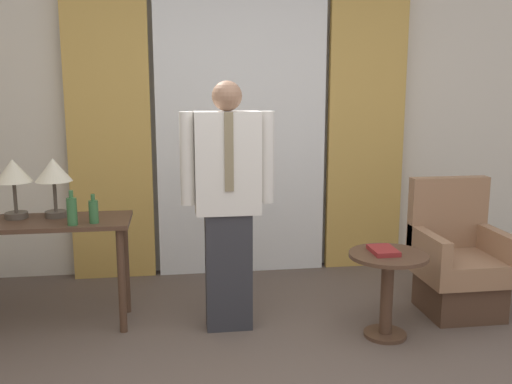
{
  "coord_description": "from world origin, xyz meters",
  "views": [
    {
      "loc": [
        -0.58,
        -2.26,
        1.64
      ],
      "look_at": [
        -0.07,
        1.23,
        0.96
      ],
      "focal_mm": 40.0,
      "sensor_mm": 36.0,
      "label": 1
    }
  ],
  "objects_px": {
    "desk": "(35,239)",
    "table_lamp_right": "(54,174)",
    "book": "(383,250)",
    "armchair": "(458,265)",
    "bottle_by_lamp": "(72,211)",
    "table_lamp_left": "(13,175)",
    "person": "(228,198)",
    "side_table": "(387,281)",
    "bottle_near_edge": "(94,211)"
  },
  "relations": [
    {
      "from": "desk",
      "to": "table_lamp_right",
      "type": "xyz_separation_m",
      "value": [
        0.13,
        0.09,
        0.42
      ]
    },
    {
      "from": "table_lamp_right",
      "to": "book",
      "type": "height_order",
      "value": "table_lamp_right"
    },
    {
      "from": "armchair",
      "to": "bottle_by_lamp",
      "type": "bearing_deg",
      "value": -179.82
    },
    {
      "from": "desk",
      "to": "table_lamp_left",
      "type": "relative_size",
      "value": 3.13
    },
    {
      "from": "desk",
      "to": "book",
      "type": "relative_size",
      "value": 5.63
    },
    {
      "from": "desk",
      "to": "bottle_by_lamp",
      "type": "distance_m",
      "value": 0.39
    },
    {
      "from": "person",
      "to": "bottle_by_lamp",
      "type": "bearing_deg",
      "value": 177.69
    },
    {
      "from": "table_lamp_left",
      "to": "book",
      "type": "distance_m",
      "value": 2.48
    },
    {
      "from": "table_lamp_left",
      "to": "table_lamp_right",
      "type": "distance_m",
      "value": 0.26
    },
    {
      "from": "desk",
      "to": "side_table",
      "type": "height_order",
      "value": "desk"
    },
    {
      "from": "person",
      "to": "book",
      "type": "height_order",
      "value": "person"
    },
    {
      "from": "armchair",
      "to": "book",
      "type": "bearing_deg",
      "value": -155.54
    },
    {
      "from": "table_lamp_left",
      "to": "side_table",
      "type": "relative_size",
      "value": 0.71
    },
    {
      "from": "table_lamp_left",
      "to": "table_lamp_right",
      "type": "xyz_separation_m",
      "value": [
        0.26,
        0.0,
        0.0
      ]
    },
    {
      "from": "table_lamp_left",
      "to": "armchair",
      "type": "bearing_deg",
      "value": -4.53
    },
    {
      "from": "table_lamp_left",
      "to": "book",
      "type": "bearing_deg",
      "value": -13.18
    },
    {
      "from": "table_lamp_right",
      "to": "bottle_near_edge",
      "type": "distance_m",
      "value": 0.41
    },
    {
      "from": "bottle_by_lamp",
      "to": "side_table",
      "type": "relative_size",
      "value": 0.4
    },
    {
      "from": "bottle_by_lamp",
      "to": "desk",
      "type": "bearing_deg",
      "value": 149.92
    },
    {
      "from": "table_lamp_right",
      "to": "book",
      "type": "distance_m",
      "value": 2.24
    },
    {
      "from": "desk",
      "to": "armchair",
      "type": "bearing_deg",
      "value": -2.97
    },
    {
      "from": "bottle_by_lamp",
      "to": "person",
      "type": "relative_size",
      "value": 0.14
    },
    {
      "from": "person",
      "to": "book",
      "type": "bearing_deg",
      "value": -15.21
    },
    {
      "from": "bottle_by_lamp",
      "to": "table_lamp_right",
      "type": "bearing_deg",
      "value": 120.58
    },
    {
      "from": "table_lamp_right",
      "to": "bottle_by_lamp",
      "type": "bearing_deg",
      "value": -59.42
    },
    {
      "from": "table_lamp_right",
      "to": "person",
      "type": "distance_m",
      "value": 1.19
    },
    {
      "from": "bottle_near_edge",
      "to": "desk",
      "type": "bearing_deg",
      "value": 163.0
    },
    {
      "from": "bottle_by_lamp",
      "to": "book",
      "type": "height_order",
      "value": "bottle_by_lamp"
    },
    {
      "from": "table_lamp_left",
      "to": "bottle_near_edge",
      "type": "distance_m",
      "value": 0.61
    },
    {
      "from": "side_table",
      "to": "bottle_near_edge",
      "type": "bearing_deg",
      "value": 168.99
    },
    {
      "from": "bottle_near_edge",
      "to": "person",
      "type": "height_order",
      "value": "person"
    },
    {
      "from": "table_lamp_left",
      "to": "bottle_by_lamp",
      "type": "bearing_deg",
      "value": -31.78
    },
    {
      "from": "bottle_near_edge",
      "to": "person",
      "type": "relative_size",
      "value": 0.12
    },
    {
      "from": "bottle_by_lamp",
      "to": "armchair",
      "type": "height_order",
      "value": "bottle_by_lamp"
    },
    {
      "from": "table_lamp_left",
      "to": "bottle_near_edge",
      "type": "bearing_deg",
      "value": -21.91
    },
    {
      "from": "bottle_near_edge",
      "to": "table_lamp_right",
      "type": "bearing_deg",
      "value": 142.21
    },
    {
      "from": "bottle_near_edge",
      "to": "bottle_by_lamp",
      "type": "height_order",
      "value": "bottle_by_lamp"
    },
    {
      "from": "bottle_near_edge",
      "to": "table_lamp_left",
      "type": "bearing_deg",
      "value": 158.09
    },
    {
      "from": "table_lamp_left",
      "to": "armchair",
      "type": "distance_m",
      "value": 3.15
    },
    {
      "from": "person",
      "to": "armchair",
      "type": "relative_size",
      "value": 1.73
    },
    {
      "from": "table_lamp_right",
      "to": "armchair",
      "type": "distance_m",
      "value": 2.9
    },
    {
      "from": "book",
      "to": "side_table",
      "type": "bearing_deg",
      "value": -38.61
    },
    {
      "from": "book",
      "to": "bottle_near_edge",
      "type": "bearing_deg",
      "value": 169.49
    },
    {
      "from": "desk",
      "to": "table_lamp_right",
      "type": "bearing_deg",
      "value": 35.24
    },
    {
      "from": "bottle_near_edge",
      "to": "armchair",
      "type": "height_order",
      "value": "armchair"
    },
    {
      "from": "armchair",
      "to": "book",
      "type": "distance_m",
      "value": 0.79
    },
    {
      "from": "side_table",
      "to": "table_lamp_left",
      "type": "bearing_deg",
      "value": 166.46
    },
    {
      "from": "table_lamp_left",
      "to": "table_lamp_right",
      "type": "relative_size",
      "value": 1.0
    },
    {
      "from": "side_table",
      "to": "book",
      "type": "xyz_separation_m",
      "value": [
        -0.03,
        0.02,
        0.2
      ]
    },
    {
      "from": "desk",
      "to": "book",
      "type": "bearing_deg",
      "value": -11.71
    }
  ]
}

